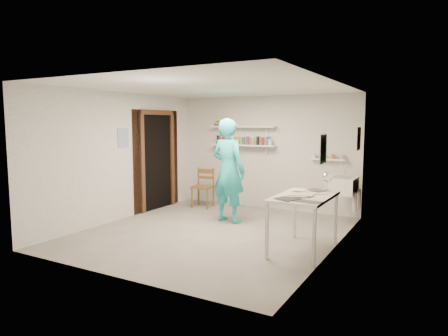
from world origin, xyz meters
The scene contains 27 objects.
floor centered at (0.00, 0.00, -0.01)m, with size 4.00×4.50×0.02m, color slate.
ceiling centered at (0.00, 0.00, 2.41)m, with size 4.00×4.50×0.02m, color silver.
wall_back centered at (0.00, 2.26, 1.20)m, with size 4.00×0.02×2.40m, color silver.
wall_front centered at (0.00, -2.26, 1.20)m, with size 4.00×0.02×2.40m, color silver.
wall_left centered at (-2.01, 0.00, 1.20)m, with size 0.02×4.50×2.40m, color silver.
wall_right centered at (2.01, 0.00, 1.20)m, with size 0.02×4.50×2.40m, color silver.
doorway_recess centered at (-1.99, 1.05, 1.00)m, with size 0.02×0.90×2.00m, color black.
corridor_box centered at (-2.70, 1.05, 1.05)m, with size 1.40×1.50×2.10m, color brown.
door_lintel centered at (-1.97, 1.05, 2.05)m, with size 0.06×1.05×0.10m, color brown.
door_jamb_near centered at (-1.97, 0.55, 1.00)m, with size 0.06×0.10×2.00m, color brown.
door_jamb_far centered at (-1.97, 1.55, 1.00)m, with size 0.06×0.10×2.00m, color brown.
shelf_lower centered at (-0.50, 2.13, 1.35)m, with size 1.50×0.22×0.03m, color white.
shelf_upper centered at (-0.50, 2.13, 1.75)m, with size 1.50×0.22×0.03m, color white.
ledge_shelf centered at (1.35, 2.17, 1.12)m, with size 0.70×0.14×0.03m, color white.
poster_left centered at (-1.99, 0.05, 1.55)m, with size 0.01×0.28×0.36m, color #334C7F.
poster_right_a centered at (1.99, 1.80, 1.55)m, with size 0.01×0.34×0.42m, color #995933.
poster_right_b centered at (1.99, -0.55, 1.50)m, with size 0.01×0.30×0.38m, color #3F724C.
belfast_sink centered at (1.75, 1.70, 0.70)m, with size 0.48×0.60×0.30m, color white.
man centered at (-0.12, 0.78, 0.96)m, with size 0.70×0.46×1.91m, color #24B5B7.
wall_clock centered at (-0.15, 1.00, 1.28)m, with size 0.34×0.34×0.04m, color beige.
wooden_chair centered at (-1.21, 1.62, 0.45)m, with size 0.42×0.40×0.90m, color brown.
work_table centered at (1.64, -0.21, 0.40)m, with size 0.73×1.21×0.81m, color silver.
desk_lamp centered at (1.84, 0.27, 1.03)m, with size 0.15×0.15×0.15m, color silver.
spray_cans centered at (-0.50, 2.13, 1.45)m, with size 1.34×0.06×0.17m.
book_stack centered at (-1.06, 2.13, 1.83)m, with size 0.26×0.14×0.14m.
ledge_pots centered at (1.35, 2.17, 1.18)m, with size 0.48×0.07×0.09m.
papers centered at (1.64, -0.21, 0.83)m, with size 0.30×0.22×0.03m.
Camera 1 is at (3.36, -5.63, 1.83)m, focal length 32.00 mm.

